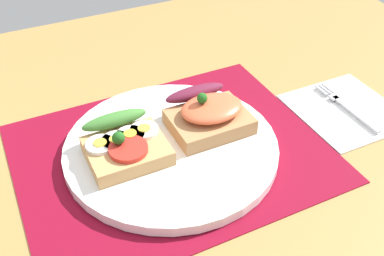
{
  "coord_description": "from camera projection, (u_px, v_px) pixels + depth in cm",
  "views": [
    {
      "loc": [
        -17.1,
        -41.35,
        39.96
      ],
      "look_at": [
        3.0,
        0.0,
        3.17
      ],
      "focal_mm": 42.79,
      "sensor_mm": 36.0,
      "label": 1
    }
  ],
  "objects": [
    {
      "name": "plate",
      "position": [
        171.0,
        147.0,
        0.59
      ],
      "size": [
        27.62,
        27.62,
        1.37
      ],
      "primitive_type": "cylinder",
      "color": "white",
      "rests_on": "placemat"
    },
    {
      "name": "placemat",
      "position": [
        171.0,
        152.0,
        0.6
      ],
      "size": [
        39.08,
        31.08,
        0.3
      ],
      "primitive_type": "cube",
      "color": "maroon",
      "rests_on": "ground_plane"
    },
    {
      "name": "fork",
      "position": [
        345.0,
        105.0,
        0.67
      ],
      "size": [
        1.62,
        12.96,
        0.32
      ],
      "color": "#B7B7BC",
      "rests_on": "napkin"
    },
    {
      "name": "sandwich_egg_tomato",
      "position": [
        125.0,
        145.0,
        0.56
      ],
      "size": [
        9.67,
        9.47,
        4.2
      ],
      "color": "tan",
      "rests_on": "plate"
    },
    {
      "name": "napkin",
      "position": [
        346.0,
        109.0,
        0.67
      ],
      "size": [
        14.28,
        14.74,
        0.6
      ],
      "primitive_type": "cube",
      "color": "white",
      "rests_on": "ground_plane"
    },
    {
      "name": "ground_plane",
      "position": [
        172.0,
        162.0,
        0.61
      ],
      "size": [
        120.0,
        90.0,
        3.2
      ],
      "primitive_type": "cube",
      "color": "#9E793F"
    },
    {
      "name": "sandwich_salmon",
      "position": [
        208.0,
        114.0,
        0.6
      ],
      "size": [
        10.27,
        9.32,
        5.45
      ],
      "color": "#B27D4D",
      "rests_on": "plate"
    }
  ]
}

